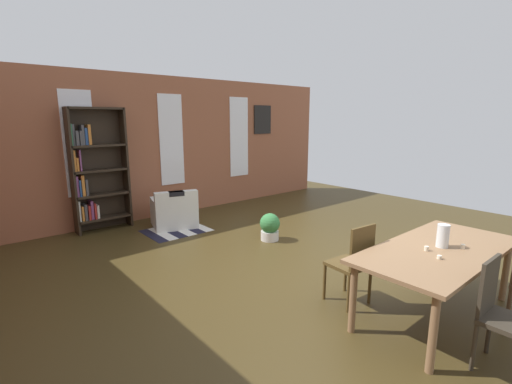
% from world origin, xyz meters
% --- Properties ---
extents(ground_plane, '(10.91, 10.91, 0.00)m').
position_xyz_m(ground_plane, '(0.00, 0.00, 0.00)').
color(ground_plane, '#413318').
extents(back_wall_brick, '(8.89, 0.12, 2.96)m').
position_xyz_m(back_wall_brick, '(0.00, 4.26, 1.48)').
color(back_wall_brick, '#9B593D').
rests_on(back_wall_brick, ground).
extents(window_pane_0, '(0.55, 0.02, 1.92)m').
position_xyz_m(window_pane_0, '(-1.84, 4.19, 1.63)').
color(window_pane_0, white).
extents(window_pane_1, '(0.55, 0.02, 1.92)m').
position_xyz_m(window_pane_1, '(0.00, 4.19, 1.63)').
color(window_pane_1, white).
extents(window_pane_2, '(0.55, 0.02, 1.92)m').
position_xyz_m(window_pane_2, '(1.84, 4.19, 1.63)').
color(window_pane_2, white).
extents(dining_table, '(2.09, 0.97, 0.76)m').
position_xyz_m(dining_table, '(0.11, -1.45, 0.68)').
color(dining_table, '#8C6847').
rests_on(dining_table, ground).
extents(vase_on_table, '(0.12, 0.12, 0.25)m').
position_xyz_m(vase_on_table, '(0.16, -1.45, 0.88)').
color(vase_on_table, silver).
rests_on(vase_on_table, dining_table).
extents(tealight_candle_0, '(0.04, 0.04, 0.05)m').
position_xyz_m(tealight_candle_0, '(0.27, -1.61, 0.78)').
color(tealight_candle_0, silver).
rests_on(tealight_candle_0, dining_table).
extents(tealight_candle_1, '(0.04, 0.04, 0.04)m').
position_xyz_m(tealight_candle_1, '(-0.20, -1.57, 0.78)').
color(tealight_candle_1, silver).
rests_on(tealight_candle_1, dining_table).
extents(tealight_candle_2, '(0.04, 0.04, 0.05)m').
position_xyz_m(tealight_candle_2, '(-0.08, -1.39, 0.78)').
color(tealight_candle_2, silver).
rests_on(tealight_candle_2, dining_table).
extents(dining_chair_far_left, '(0.44, 0.44, 0.95)m').
position_xyz_m(dining_chair_far_left, '(-0.37, -0.74, 0.51)').
color(dining_chair_far_left, '#4F3C1D').
rests_on(dining_chair_far_left, ground).
extents(dining_chair_near_left, '(0.40, 0.40, 0.95)m').
position_xyz_m(dining_chair_near_left, '(-0.36, -2.16, 0.51)').
color(dining_chair_near_left, '#372F25').
rests_on(dining_chair_near_left, ground).
extents(bookshelf_tall, '(1.00, 0.30, 2.28)m').
position_xyz_m(bookshelf_tall, '(-1.67, 4.02, 1.13)').
color(bookshelf_tall, '#2D2319').
rests_on(bookshelf_tall, ground).
extents(armchair_white, '(1.00, 1.00, 0.75)m').
position_xyz_m(armchair_white, '(-0.47, 3.30, 0.28)').
color(armchair_white, white).
rests_on(armchair_white, ground).
extents(potted_plant_by_shelf, '(0.35, 0.35, 0.48)m').
position_xyz_m(potted_plant_by_shelf, '(0.40, 1.48, 0.24)').
color(potted_plant_by_shelf, silver).
rests_on(potted_plant_by_shelf, ground).
extents(striped_rug, '(1.13, 0.90, 0.01)m').
position_xyz_m(striped_rug, '(-0.59, 3.02, 0.00)').
color(striped_rug, '#1E1E33').
rests_on(striped_rug, ground).
extents(framed_picture, '(0.56, 0.03, 0.72)m').
position_xyz_m(framed_picture, '(2.61, 4.18, 2.05)').
color(framed_picture, black).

